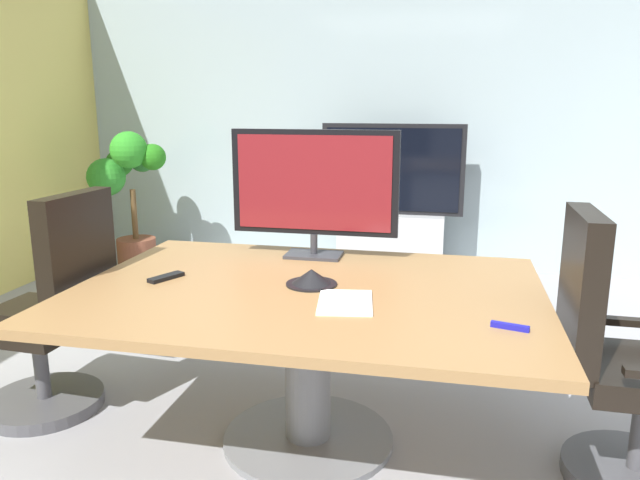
# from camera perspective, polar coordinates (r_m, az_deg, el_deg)

# --- Properties ---
(ground_plane) EXTENTS (7.78, 7.78, 0.00)m
(ground_plane) POSITION_cam_1_polar(r_m,az_deg,el_deg) (2.62, -2.24, -21.73)
(ground_plane) COLOR #99999E
(wall_back_glass_partition) EXTENTS (5.84, 0.10, 2.67)m
(wall_back_glass_partition) POSITION_cam_1_polar(r_m,az_deg,el_deg) (5.50, 6.65, 11.29)
(wall_back_glass_partition) COLOR #9EB2B7
(wall_back_glass_partition) RESTS_ON ground
(conference_table) EXTENTS (1.96, 1.39, 0.72)m
(conference_table) POSITION_cam_1_polar(r_m,az_deg,el_deg) (2.61, -1.18, -7.90)
(conference_table) COLOR olive
(conference_table) RESTS_ON ground
(office_chair_left) EXTENTS (0.61, 0.58, 1.09)m
(office_chair_left) POSITION_cam_1_polar(r_m,az_deg,el_deg) (3.17, -23.95, -7.21)
(office_chair_left) COLOR #4C4C51
(office_chair_left) RESTS_ON ground
(office_chair_right) EXTENTS (0.60, 0.57, 1.09)m
(office_chair_right) POSITION_cam_1_polar(r_m,az_deg,el_deg) (2.68, 26.55, -11.22)
(office_chair_right) COLOR #4C4C51
(office_chair_right) RESTS_ON ground
(tv_monitor) EXTENTS (0.84, 0.18, 0.64)m
(tv_monitor) POSITION_cam_1_polar(r_m,az_deg,el_deg) (3.00, -0.56, 5.13)
(tv_monitor) COLOR #333338
(tv_monitor) RESTS_ON conference_table
(wall_display_unit) EXTENTS (1.20, 0.36, 1.31)m
(wall_display_unit) POSITION_cam_1_polar(r_m,az_deg,el_deg) (5.24, 6.74, 1.37)
(wall_display_unit) COLOR #B7BABC
(wall_display_unit) RESTS_ON ground
(potted_plant) EXTENTS (0.71, 0.59, 1.25)m
(potted_plant) POSITION_cam_1_polar(r_m,az_deg,el_deg) (5.51, -17.75, 4.80)
(potted_plant) COLOR brown
(potted_plant) RESTS_ON ground
(conference_phone) EXTENTS (0.22, 0.22, 0.07)m
(conference_phone) POSITION_cam_1_polar(r_m,az_deg,el_deg) (2.58, -0.81, -3.61)
(conference_phone) COLOR black
(conference_phone) RESTS_ON conference_table
(remote_control) EXTENTS (0.12, 0.18, 0.02)m
(remote_control) POSITION_cam_1_polar(r_m,az_deg,el_deg) (2.76, -14.36, -3.43)
(remote_control) COLOR black
(remote_control) RESTS_ON conference_table
(whiteboard_marker) EXTENTS (0.13, 0.05, 0.02)m
(whiteboard_marker) POSITION_cam_1_polar(r_m,az_deg,el_deg) (2.20, 17.54, -7.81)
(whiteboard_marker) COLOR #1919A5
(whiteboard_marker) RESTS_ON conference_table
(paper_notepad) EXTENTS (0.25, 0.33, 0.01)m
(paper_notepad) POSITION_cam_1_polar(r_m,az_deg,el_deg) (2.36, 2.40, -5.91)
(paper_notepad) COLOR white
(paper_notepad) RESTS_ON conference_table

